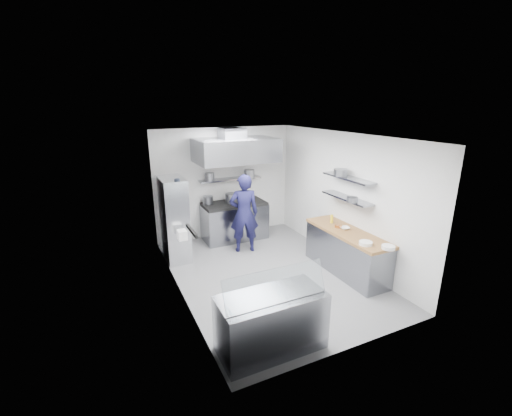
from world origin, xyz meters
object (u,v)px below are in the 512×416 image
chef (244,214)px  display_case (271,322)px  gas_range (235,222)px  wire_rack (174,219)px

chef → display_case: chef is taller
gas_range → chef: (-0.08, -0.82, 0.47)m
chef → wire_rack: 1.57m
chef → wire_rack: size_ratio=1.00×
chef → display_case: (-1.02, -3.28, -0.50)m
display_case → wire_rack: bearing=98.4°
chef → display_case: size_ratio=1.23×
wire_rack → display_case: (0.53, -3.57, -0.50)m
wire_rack → display_case: wire_rack is taller
gas_range → display_case: 4.25m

